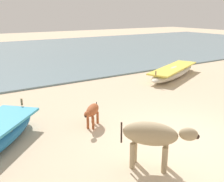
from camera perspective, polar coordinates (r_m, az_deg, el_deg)
name	(u,v)px	position (r m, az deg, el deg)	size (l,w,h in m)	color
ground	(180,139)	(7.33, 14.50, -9.97)	(80.00, 80.00, 0.00)	beige
sea_water	(19,55)	(21.92, -19.61, 7.43)	(60.00, 20.00, 0.08)	slate
fishing_boat_4	(173,72)	(13.96, 13.19, 4.12)	(4.85, 2.90, 0.72)	beige
calf_near_rust	(92,111)	(7.66, -4.31, -4.40)	(0.86, 0.82, 0.66)	#9E4C28
cow_second_adult_dun	(153,136)	(5.63, 8.81, -9.56)	(1.29, 1.38, 1.05)	tan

